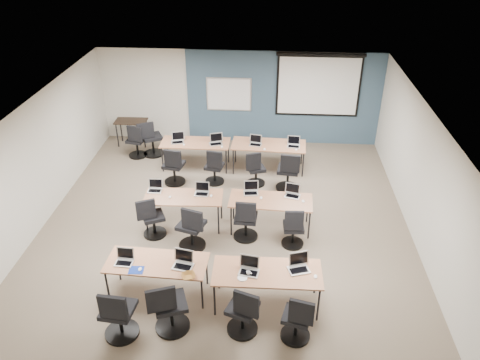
# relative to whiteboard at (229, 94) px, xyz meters

# --- Properties ---
(floor) EXTENTS (8.00, 9.00, 0.02)m
(floor) POSITION_rel_whiteboard_xyz_m (0.30, -4.43, -1.45)
(floor) COLOR #6B6354
(floor) RESTS_ON ground
(ceiling) EXTENTS (8.00, 9.00, 0.02)m
(ceiling) POSITION_rel_whiteboard_xyz_m (0.30, -4.43, 1.25)
(ceiling) COLOR white
(ceiling) RESTS_ON ground
(wall_back) EXTENTS (8.00, 0.04, 2.70)m
(wall_back) POSITION_rel_whiteboard_xyz_m (0.30, 0.07, -0.10)
(wall_back) COLOR beige
(wall_back) RESTS_ON ground
(wall_front) EXTENTS (8.00, 0.04, 2.70)m
(wall_front) POSITION_rel_whiteboard_xyz_m (0.30, -8.93, -0.10)
(wall_front) COLOR beige
(wall_front) RESTS_ON ground
(wall_left) EXTENTS (0.04, 9.00, 2.70)m
(wall_left) POSITION_rel_whiteboard_xyz_m (-3.70, -4.43, -0.10)
(wall_left) COLOR beige
(wall_left) RESTS_ON ground
(wall_right) EXTENTS (0.04, 9.00, 2.70)m
(wall_right) POSITION_rel_whiteboard_xyz_m (4.30, -4.43, -0.10)
(wall_right) COLOR beige
(wall_right) RESTS_ON ground
(blue_accent_panel) EXTENTS (5.50, 0.04, 2.70)m
(blue_accent_panel) POSITION_rel_whiteboard_xyz_m (1.55, 0.04, -0.10)
(blue_accent_panel) COLOR #3D5977
(blue_accent_panel) RESTS_ON wall_back
(whiteboard) EXTENTS (1.28, 0.03, 0.98)m
(whiteboard) POSITION_rel_whiteboard_xyz_m (0.00, 0.00, 0.00)
(whiteboard) COLOR silver
(whiteboard) RESTS_ON wall_back
(projector_screen) EXTENTS (2.40, 0.10, 1.82)m
(projector_screen) POSITION_rel_whiteboard_xyz_m (2.50, -0.02, 0.44)
(projector_screen) COLOR black
(projector_screen) RESTS_ON wall_back
(training_table_front_left) EXTENTS (1.77, 0.74, 0.73)m
(training_table_front_left) POSITION_rel_whiteboard_xyz_m (-0.68, -6.48, -0.77)
(training_table_front_left) COLOR #AA662B
(training_table_front_left) RESTS_ON floor
(training_table_front_right) EXTENTS (1.86, 0.77, 0.73)m
(training_table_front_right) POSITION_rel_whiteboard_xyz_m (1.25, -6.59, -0.76)
(training_table_front_right) COLOR #945728
(training_table_front_right) RESTS_ON floor
(training_table_mid_left) EXTENTS (1.67, 0.70, 0.73)m
(training_table_mid_left) POSITION_rel_whiteboard_xyz_m (-0.59, -4.33, -0.77)
(training_table_mid_left) COLOR olive
(training_table_mid_left) RESTS_ON floor
(training_table_mid_right) EXTENTS (1.75, 0.73, 0.73)m
(training_table_mid_right) POSITION_rel_whiteboard_xyz_m (1.27, -4.34, -0.77)
(training_table_mid_right) COLOR olive
(training_table_mid_right) RESTS_ON floor
(training_table_back_left) EXTENTS (1.80, 0.75, 0.73)m
(training_table_back_left) POSITION_rel_whiteboard_xyz_m (-0.74, -1.68, -0.77)
(training_table_back_left) COLOR olive
(training_table_back_left) RESTS_ON floor
(training_table_back_right) EXTENTS (1.92, 0.80, 0.73)m
(training_table_back_right) POSITION_rel_whiteboard_xyz_m (1.18, -1.67, -0.76)
(training_table_back_right) COLOR brown
(training_table_back_right) RESTS_ON floor
(laptop_0) EXTENTS (0.31, 0.26, 0.23)m
(laptop_0) POSITION_rel_whiteboard_xyz_m (-1.23, -6.50, -0.66)
(laptop_0) COLOR silver
(laptop_0) RESTS_ON training_table_front_left
(mouse_0) EXTENTS (0.07, 0.10, 0.03)m
(mouse_0) POSITION_rel_whiteboard_xyz_m (-0.92, -6.69, -0.71)
(mouse_0) COLOR white
(mouse_0) RESTS_ON training_table_front_left
(task_chair_0) EXTENTS (0.56, 0.56, 1.04)m
(task_chair_0) POSITION_rel_whiteboard_xyz_m (-1.09, -7.49, -1.02)
(task_chair_0) COLOR black
(task_chair_0) RESTS_ON floor
(laptop_1) EXTENTS (0.34, 0.29, 0.26)m
(laptop_1) POSITION_rel_whiteboard_xyz_m (-0.20, -6.52, -0.66)
(laptop_1) COLOR #A4A3A9
(laptop_1) RESTS_ON training_table_front_left
(mouse_1) EXTENTS (0.08, 0.10, 0.03)m
(mouse_1) POSITION_rel_whiteboard_xyz_m (-0.11, -6.70, -0.71)
(mouse_1) COLOR white
(mouse_1) RESTS_ON training_table_front_left
(task_chair_1) EXTENTS (0.60, 0.58, 1.05)m
(task_chair_1) POSITION_rel_whiteboard_xyz_m (-0.32, -7.29, -1.01)
(task_chair_1) COLOR black
(task_chair_1) RESTS_ON floor
(laptop_2) EXTENTS (0.33, 0.28, 0.25)m
(laptop_2) POSITION_rel_whiteboard_xyz_m (0.94, -6.59, -0.66)
(laptop_2) COLOR #AAAAB3
(laptop_2) RESTS_ON training_table_front_right
(mouse_2) EXTENTS (0.08, 0.10, 0.03)m
(mouse_2) POSITION_rel_whiteboard_xyz_m (0.98, -6.67, -0.71)
(mouse_2) COLOR white
(mouse_2) RESTS_ON training_table_front_right
(task_chair_2) EXTENTS (0.54, 0.52, 1.00)m
(task_chair_2) POSITION_rel_whiteboard_xyz_m (0.89, -7.27, -1.04)
(task_chair_2) COLOR black
(task_chair_2) RESTS_ON floor
(laptop_3) EXTENTS (0.35, 0.30, 0.27)m
(laptop_3) POSITION_rel_whiteboard_xyz_m (1.78, -6.46, -0.65)
(laptop_3) COLOR #B3B3BB
(laptop_3) RESTS_ON training_table_front_right
(mouse_3) EXTENTS (0.07, 0.10, 0.04)m
(mouse_3) POSITION_rel_whiteboard_xyz_m (2.05, -6.66, -0.71)
(mouse_3) COLOR white
(mouse_3) RESTS_ON training_table_front_right
(task_chair_3) EXTENTS (0.49, 0.49, 0.97)m
(task_chair_3) POSITION_rel_whiteboard_xyz_m (1.75, -7.35, -1.05)
(task_chair_3) COLOR black
(task_chair_3) RESTS_ON floor
(laptop_4) EXTENTS (0.30, 0.26, 0.23)m
(laptop_4) POSITION_rel_whiteboard_xyz_m (-1.24, -4.12, -0.66)
(laptop_4) COLOR #B1B1B1
(laptop_4) RESTS_ON training_table_mid_left
(mouse_4) EXTENTS (0.06, 0.09, 0.03)m
(mouse_4) POSITION_rel_whiteboard_xyz_m (-0.87, -4.39, -0.71)
(mouse_4) COLOR white
(mouse_4) RESTS_ON training_table_mid_left
(task_chair_4) EXTENTS (0.52, 0.49, 0.97)m
(task_chair_4) POSITION_rel_whiteboard_xyz_m (-1.19, -4.79, -1.05)
(task_chair_4) COLOR black
(task_chair_4) RESTS_ON floor
(laptop_5) EXTENTS (0.30, 0.26, 0.23)m
(laptop_5) POSITION_rel_whiteboard_xyz_m (-0.21, -4.18, -0.66)
(laptop_5) COLOR #A7A7AD
(laptop_5) RESTS_ON training_table_mid_left
(mouse_5) EXTENTS (0.07, 0.11, 0.03)m
(mouse_5) POSITION_rel_whiteboard_xyz_m (0.00, -4.28, -0.71)
(mouse_5) COLOR white
(mouse_5) RESTS_ON training_table_mid_left
(task_chair_5) EXTENTS (0.57, 0.56, 1.03)m
(task_chair_5) POSITION_rel_whiteboard_xyz_m (-0.29, -5.13, -1.02)
(task_chair_5) COLOR black
(task_chair_5) RESTS_ON floor
(laptop_6) EXTENTS (0.31, 0.27, 0.24)m
(laptop_6) POSITION_rel_whiteboard_xyz_m (0.84, -4.07, -0.66)
(laptop_6) COLOR #A2A1AD
(laptop_6) RESTS_ON training_table_mid_right
(mouse_6) EXTENTS (0.07, 0.10, 0.03)m
(mouse_6) POSITION_rel_whiteboard_xyz_m (1.07, -4.29, -0.71)
(mouse_6) COLOR white
(mouse_6) RESTS_ON training_table_mid_right
(task_chair_6) EXTENTS (0.51, 0.51, 1.00)m
(task_chair_6) POSITION_rel_whiteboard_xyz_m (0.77, -4.74, -1.04)
(task_chair_6) COLOR black
(task_chair_6) RESTS_ON floor
(laptop_7) EXTENTS (0.32, 0.27, 0.24)m
(laptop_7) POSITION_rel_whiteboard_xyz_m (1.73, -4.12, -0.66)
(laptop_7) COLOR silver
(laptop_7) RESTS_ON training_table_mid_right
(mouse_7) EXTENTS (0.09, 0.11, 0.04)m
(mouse_7) POSITION_rel_whiteboard_xyz_m (1.95, -4.36, -0.71)
(mouse_7) COLOR white
(mouse_7) RESTS_ON training_table_mid_right
(task_chair_7) EXTENTS (0.46, 0.46, 0.95)m
(task_chair_7) POSITION_rel_whiteboard_xyz_m (1.75, -4.93, -1.06)
(task_chair_7) COLOR black
(task_chair_7) RESTS_ON floor
(laptop_8) EXTENTS (0.33, 0.28, 0.25)m
(laptop_8) POSITION_rel_whiteboard_xyz_m (-1.20, -1.69, -0.66)
(laptop_8) COLOR #A6A6B1
(laptop_8) RESTS_ON training_table_back_left
(mouse_8) EXTENTS (0.07, 0.10, 0.03)m
(mouse_8) POSITION_rel_whiteboard_xyz_m (-1.01, -1.88, -0.71)
(mouse_8) COLOR white
(mouse_8) RESTS_ON training_table_back_left
(task_chair_8) EXTENTS (0.53, 0.53, 1.01)m
(task_chair_8) POSITION_rel_whiteboard_xyz_m (-1.15, -2.60, -1.03)
(task_chair_8) COLOR black
(task_chair_8) RESTS_ON floor
(laptop_9) EXTENTS (0.34, 0.29, 0.26)m
(laptop_9) POSITION_rel_whiteboard_xyz_m (-0.19, -1.72, -0.66)
(laptop_9) COLOR #B7B7C5
(laptop_9) RESTS_ON training_table_back_left
(mouse_9) EXTENTS (0.06, 0.10, 0.04)m
(mouse_9) POSITION_rel_whiteboard_xyz_m (-0.01, -1.92, -0.71)
(mouse_9) COLOR white
(mouse_9) RESTS_ON training_table_back_left
(task_chair_9) EXTENTS (0.48, 0.48, 0.96)m
(task_chair_9) POSITION_rel_whiteboard_xyz_m (-0.14, -2.52, -1.05)
(task_chair_9) COLOR black
(task_chair_9) RESTS_ON floor
(laptop_10) EXTENTS (0.31, 0.27, 0.24)m
(laptop_10) POSITION_rel_whiteboard_xyz_m (0.84, -1.70, -0.66)
(laptop_10) COLOR #AFAFAF
(laptop_10) RESTS_ON training_table_back_right
(mouse_10) EXTENTS (0.07, 0.11, 0.04)m
(mouse_10) POSITION_rel_whiteboard_xyz_m (1.08, -1.99, -0.71)
(mouse_10) COLOR white
(mouse_10) RESTS_ON training_table_back_right
(task_chair_10) EXTENTS (0.48, 0.46, 0.95)m
(task_chair_10) POSITION_rel_whiteboard_xyz_m (0.88, -2.53, -1.06)
(task_chair_10) COLOR black
(task_chair_10) RESTS_ON floor
(laptop_11) EXTENTS (0.32, 0.28, 0.25)m
(laptop_11) POSITION_rel_whiteboard_xyz_m (1.83, -1.72, -0.66)
(laptop_11) COLOR #BABABA
(laptop_11) RESTS_ON training_table_back_right
(mouse_11) EXTENTS (0.06, 0.10, 0.03)m
(mouse_11) POSITION_rel_whiteboard_xyz_m (1.89, -1.95, -0.71)
(mouse_11) COLOR white
(mouse_11) RESTS_ON training_table_back_right
(task_chair_11) EXTENTS (0.57, 0.57, 1.04)m
(task_chair_11) POSITION_rel_whiteboard_xyz_m (1.69, -2.70, -1.02)
(task_chair_11) COLOR black
(task_chair_11) RESTS_ON floor
(blue_mousepad) EXTENTS (0.26, 0.22, 0.01)m
(blue_mousepad) POSITION_rel_whiteboard_xyz_m (-0.98, -6.71, -0.72)
(blue_mousepad) COLOR navy
(blue_mousepad) RESTS_ON training_table_front_left
(snack_bowl) EXTENTS (0.31, 0.31, 0.06)m
(snack_bowl) POSITION_rel_whiteboard_xyz_m (-0.06, -6.82, -0.69)
(snack_bowl) COLOR brown
(snack_bowl) RESTS_ON training_table_front_left
(snack_plate) EXTENTS (0.21, 0.21, 0.01)m
(snack_plate) POSITION_rel_whiteboard_xyz_m (0.84, -6.78, -0.71)
(snack_plate) COLOR white
(snack_plate) RESTS_ON training_table_front_right
(coffee_cup) EXTENTS (0.07, 0.07, 0.05)m
(coffee_cup) POSITION_rel_whiteboard_xyz_m (0.93, -6.70, -0.68)
(coffee_cup) COLOR white
(coffee_cup) RESTS_ON snack_plate
(utility_table) EXTENTS (0.91, 0.50, 0.75)m
(utility_table) POSITION_rel_whiteboard_xyz_m (-2.80, -0.44, -0.80)
(utility_table) COLOR black
(utility_table) RESTS_ON floor
(spare_chair_a) EXTENTS (0.62, 0.57, 1.04)m
(spare_chair_a) POSITION_rel_whiteboard_xyz_m (-2.08, -1.10, -1.02)
(spare_chair_a) COLOR black
(spare_chair_a) RESTS_ON floor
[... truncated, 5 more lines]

